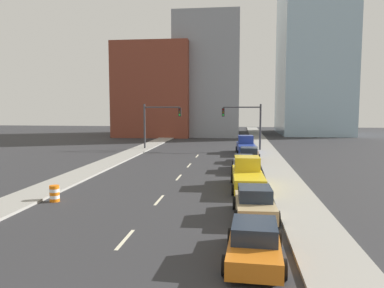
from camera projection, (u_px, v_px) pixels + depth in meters
The scene contains 19 objects.
sidewalk_left at pixel (152, 144), 54.60m from camera, with size 2.61×95.34×0.15m.
sidewalk_right at pixel (263, 146), 52.61m from camera, with size 2.61×95.34×0.15m.
lane_stripe_at_9m at pixel (125, 239), 15.52m from camera, with size 0.16×2.40×0.01m, color beige.
lane_stripe_at_16m at pixel (159, 200), 22.10m from camera, with size 0.16×2.40×0.01m, color beige.
lane_stripe_at_23m at pixel (179, 177), 29.23m from camera, with size 0.16×2.40×0.01m, color beige.
lane_stripe_at_29m at pixel (189, 165), 35.27m from camera, with size 0.16×2.40×0.01m, color beige.
lane_stripe_at_36m at pixel (197, 156), 42.01m from camera, with size 0.16×2.40×0.01m, color beige.
building_brick_left at pixel (158, 91), 73.16m from camera, with size 14.00×16.00×17.17m.
building_office_center at pixel (209, 78), 75.62m from camera, with size 12.00×20.00×22.63m.
building_glass_right at pixel (313, 33), 76.08m from camera, with size 13.00×20.00×40.92m.
traffic_signal_left at pixel (156, 120), 48.39m from camera, with size 4.94×0.35×5.88m.
traffic_signal_right at pixel (249, 120), 46.91m from camera, with size 4.94×0.35×5.88m.
traffic_barrel at pixel (54, 194), 21.70m from camera, with size 0.56×0.56×0.95m.
sedan_orange at pixel (254, 243), 13.32m from camera, with size 2.21×4.50×1.41m.
sedan_tan at pixel (255, 203), 18.62m from camera, with size 2.23×4.32×1.52m.
pickup_truck_yellow at pixel (248, 176), 25.24m from camera, with size 2.37×6.25×2.06m.
sedan_gray at pixel (244, 164), 32.17m from camera, with size 2.04×4.68×1.37m.
sedan_brown at pixel (249, 155), 37.35m from camera, with size 2.34×4.39×1.48m.
pickup_truck_blue at pixel (246, 146), 44.33m from camera, with size 2.48×6.37×2.10m.
Camera 1 is at (4.64, -5.50, 5.46)m, focal length 35.00 mm.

